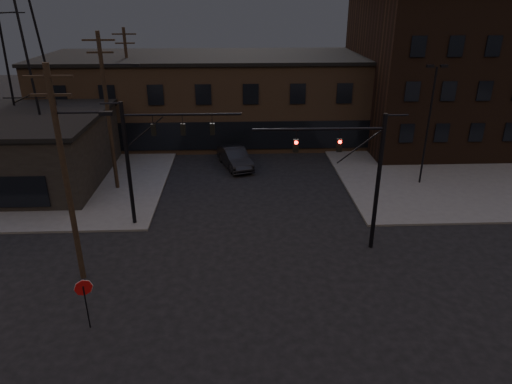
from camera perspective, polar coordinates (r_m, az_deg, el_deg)
The scene contains 17 objects.
ground at distance 23.13m, azimuth 1.22°, elevation -12.83°, with size 140.00×140.00×0.00m, color black.
sidewalk_ne at distance 48.76m, azimuth 26.28°, elevation 4.74°, with size 30.00×30.00×0.15m, color #474744.
sidewalk_nw at distance 47.58m, azimuth -28.22°, elevation 3.94°, with size 30.00×30.00×0.15m, color #474744.
building_row at distance 47.63m, azimuth -0.89°, elevation 11.66°, with size 40.00×12.00×8.00m, color brown.
building_right at distance 50.77m, azimuth 25.62°, elevation 13.63°, with size 22.00×16.00×14.00m, color black.
traffic_signal_near at distance 25.59m, azimuth 12.74°, elevation 2.83°, with size 7.12×0.24×8.00m.
traffic_signal_far at distance 28.52m, azimuth -13.39°, elevation 5.07°, with size 7.12×0.24×8.00m.
stop_sign at distance 21.48m, azimuth -20.67°, elevation -11.73°, with size 0.72×0.33×2.48m.
utility_pole_near at distance 23.50m, azimuth -22.61°, elevation 2.15°, with size 3.70×0.28×11.00m.
utility_pole_mid at distance 34.71m, azimuth -17.96°, elevation 9.71°, with size 3.70×0.28×11.50m.
utility_pole_far at distance 46.45m, azimuth -15.53°, elevation 12.78°, with size 2.20×0.28×11.00m.
transmission_tower at distance 40.28m, azimuth -28.70°, elevation 19.07°, with size 7.00×7.00×25.00m, color black, non-canonical shape.
lot_light_a at distance 36.54m, azimuth 20.88°, elevation 8.96°, with size 1.50×0.28×9.14m.
lot_light_b at distance 43.51m, azimuth 25.81°, elevation 10.29°, with size 1.50×0.28×9.14m.
parked_car_lot_a at distance 45.22m, azimuth 19.65°, elevation 5.59°, with size 1.76×4.38×1.49m, color black.
parked_car_lot_b at distance 46.40m, azimuth 17.38°, elevation 6.19°, with size 1.79×4.40×1.28m, color silver.
car_crossing at distance 39.28m, azimuth -2.66°, elevation 4.32°, with size 1.81×5.20×1.71m, color black.
Camera 1 is at (-1.29, -18.62, 13.66)m, focal length 32.00 mm.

